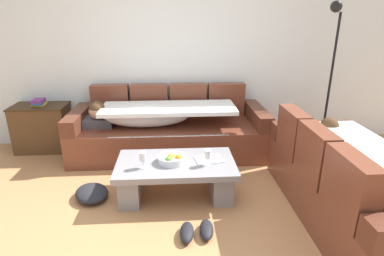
{
  "coord_description": "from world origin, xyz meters",
  "views": [
    {
      "loc": [
        0.11,
        -2.33,
        1.78
      ],
      "look_at": [
        0.33,
        1.07,
        0.55
      ],
      "focal_mm": 29.3,
      "sensor_mm": 36.0,
      "label": 1
    }
  ],
  "objects_px": {
    "pair_of_shoes": "(197,231)",
    "crumpled_garment": "(92,193)",
    "side_cabinet": "(43,128)",
    "book_stack_on_cabinet": "(39,102)",
    "floor_lamp": "(330,69)",
    "couch_along_wall": "(166,130)",
    "wine_glass_near_left": "(143,157)",
    "couch_near_window": "(349,183)",
    "coffee_table": "(176,174)",
    "fruit_bowl": "(172,159)",
    "wine_glass_near_right": "(208,155)",
    "open_magazine": "(209,159)"
  },
  "relations": [
    {
      "from": "fruit_bowl",
      "to": "wine_glass_near_left",
      "type": "bearing_deg",
      "value": -160.19
    },
    {
      "from": "wine_glass_near_right",
      "to": "pair_of_shoes",
      "type": "height_order",
      "value": "wine_glass_near_right"
    },
    {
      "from": "coffee_table",
      "to": "fruit_bowl",
      "type": "xyz_separation_m",
      "value": [
        -0.04,
        -0.02,
        0.18
      ]
    },
    {
      "from": "pair_of_shoes",
      "to": "crumpled_garment",
      "type": "relative_size",
      "value": 0.77
    },
    {
      "from": "wine_glass_near_left",
      "to": "wine_glass_near_right",
      "type": "height_order",
      "value": "same"
    },
    {
      "from": "couch_near_window",
      "to": "wine_glass_near_left",
      "type": "xyz_separation_m",
      "value": [
        -1.89,
        0.34,
        0.16
      ]
    },
    {
      "from": "couch_near_window",
      "to": "wine_glass_near_right",
      "type": "distance_m",
      "value": 1.32
    },
    {
      "from": "wine_glass_near_left",
      "to": "crumpled_garment",
      "type": "distance_m",
      "value": 0.71
    },
    {
      "from": "side_cabinet",
      "to": "book_stack_on_cabinet",
      "type": "bearing_deg",
      "value": -43.09
    },
    {
      "from": "fruit_bowl",
      "to": "couch_near_window",
      "type": "bearing_deg",
      "value": -15.35
    },
    {
      "from": "pair_of_shoes",
      "to": "floor_lamp",
      "type": "bearing_deg",
      "value": 43.52
    },
    {
      "from": "open_magazine",
      "to": "couch_near_window",
      "type": "bearing_deg",
      "value": -33.52
    },
    {
      "from": "open_magazine",
      "to": "side_cabinet",
      "type": "height_order",
      "value": "side_cabinet"
    },
    {
      "from": "open_magazine",
      "to": "pair_of_shoes",
      "type": "bearing_deg",
      "value": -116.4
    },
    {
      "from": "wine_glass_near_left",
      "to": "crumpled_garment",
      "type": "xyz_separation_m",
      "value": [
        -0.55,
        0.1,
        -0.44
      ]
    },
    {
      "from": "coffee_table",
      "to": "wine_glass_near_left",
      "type": "relative_size",
      "value": 7.23
    },
    {
      "from": "fruit_bowl",
      "to": "open_magazine",
      "type": "bearing_deg",
      "value": 6.7
    },
    {
      "from": "pair_of_shoes",
      "to": "couch_near_window",
      "type": "bearing_deg",
      "value": 8.42
    },
    {
      "from": "side_cabinet",
      "to": "fruit_bowl",
      "type": "bearing_deg",
      "value": -36.74
    },
    {
      "from": "wine_glass_near_right",
      "to": "open_magazine",
      "type": "height_order",
      "value": "wine_glass_near_right"
    },
    {
      "from": "crumpled_garment",
      "to": "coffee_table",
      "type": "bearing_deg",
      "value": 1.11
    },
    {
      "from": "side_cabinet",
      "to": "floor_lamp",
      "type": "distance_m",
      "value": 3.95
    },
    {
      "from": "couch_along_wall",
      "to": "side_cabinet",
      "type": "bearing_deg",
      "value": 172.49
    },
    {
      "from": "couch_near_window",
      "to": "crumpled_garment",
      "type": "distance_m",
      "value": 2.49
    },
    {
      "from": "couch_along_wall",
      "to": "side_cabinet",
      "type": "distance_m",
      "value": 1.71
    },
    {
      "from": "book_stack_on_cabinet",
      "to": "wine_glass_near_left",
      "type": "bearing_deg",
      "value": -43.56
    },
    {
      "from": "floor_lamp",
      "to": "book_stack_on_cabinet",
      "type": "bearing_deg",
      "value": 177.41
    },
    {
      "from": "couch_near_window",
      "to": "coffee_table",
      "type": "xyz_separation_m",
      "value": [
        -1.57,
        0.46,
        -0.1
      ]
    },
    {
      "from": "fruit_bowl",
      "to": "crumpled_garment",
      "type": "distance_m",
      "value": 0.91
    },
    {
      "from": "coffee_table",
      "to": "pair_of_shoes",
      "type": "height_order",
      "value": "coffee_table"
    },
    {
      "from": "book_stack_on_cabinet",
      "to": "side_cabinet",
      "type": "bearing_deg",
      "value": 136.91
    },
    {
      "from": "couch_near_window",
      "to": "coffee_table",
      "type": "distance_m",
      "value": 1.64
    },
    {
      "from": "pair_of_shoes",
      "to": "open_magazine",
      "type": "bearing_deg",
      "value": 75.49
    },
    {
      "from": "couch_along_wall",
      "to": "open_magazine",
      "type": "distance_m",
      "value": 1.15
    },
    {
      "from": "fruit_bowl",
      "to": "wine_glass_near_left",
      "type": "xyz_separation_m",
      "value": [
        -0.28,
        -0.1,
        0.08
      ]
    },
    {
      "from": "open_magazine",
      "to": "book_stack_on_cabinet",
      "type": "xyz_separation_m",
      "value": [
        -2.15,
        1.28,
        0.3
      ]
    },
    {
      "from": "wine_glass_near_left",
      "to": "open_magazine",
      "type": "bearing_deg",
      "value": 12.39
    },
    {
      "from": "coffee_table",
      "to": "wine_glass_near_right",
      "type": "bearing_deg",
      "value": -17.38
    },
    {
      "from": "coffee_table",
      "to": "book_stack_on_cabinet",
      "type": "distance_m",
      "value": 2.28
    },
    {
      "from": "couch_along_wall",
      "to": "fruit_bowl",
      "type": "distance_m",
      "value": 1.11
    },
    {
      "from": "fruit_bowl",
      "to": "floor_lamp",
      "type": "distance_m",
      "value": 2.49
    },
    {
      "from": "couch_along_wall",
      "to": "pair_of_shoes",
      "type": "height_order",
      "value": "couch_along_wall"
    },
    {
      "from": "wine_glass_near_left",
      "to": "pair_of_shoes",
      "type": "relative_size",
      "value": 0.54
    },
    {
      "from": "wine_glass_near_left",
      "to": "pair_of_shoes",
      "type": "height_order",
      "value": "wine_glass_near_left"
    },
    {
      "from": "wine_glass_near_right",
      "to": "floor_lamp",
      "type": "xyz_separation_m",
      "value": [
        1.74,
        1.23,
        0.62
      ]
    },
    {
      "from": "couch_near_window",
      "to": "wine_glass_near_right",
      "type": "bearing_deg",
      "value": 74.07
    },
    {
      "from": "fruit_bowl",
      "to": "wine_glass_near_right",
      "type": "distance_m",
      "value": 0.37
    },
    {
      "from": "floor_lamp",
      "to": "crumpled_garment",
      "type": "bearing_deg",
      "value": -158.56
    },
    {
      "from": "floor_lamp",
      "to": "coffee_table",
      "type": "bearing_deg",
      "value": -151.17
    },
    {
      "from": "fruit_bowl",
      "to": "coffee_table",
      "type": "bearing_deg",
      "value": 22.09
    }
  ]
}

